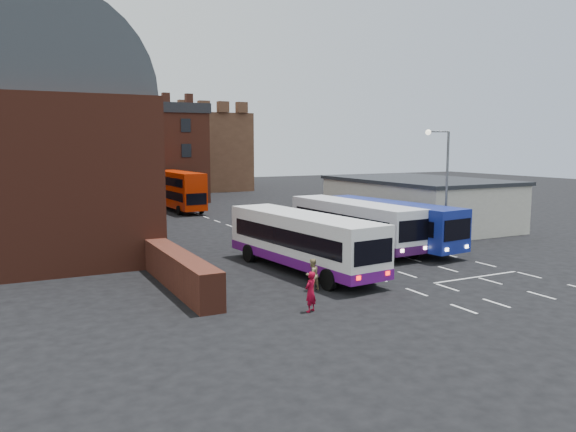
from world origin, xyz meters
name	(u,v)px	position (x,y,z in m)	size (l,w,h in m)	color
ground	(369,275)	(0.00, 0.00, 0.00)	(180.00, 180.00, 0.00)	black
railway_station	(36,139)	(-15.50, 21.00, 7.64)	(12.00, 28.00, 16.00)	#602B1E
forecourt_wall	(180,271)	(-10.20, 2.00, 0.90)	(1.20, 10.00, 1.80)	#602B1E
cream_building	(417,202)	(15.00, 14.00, 2.16)	(10.40, 16.40, 4.25)	beige
brick_terrace	(111,159)	(-6.00, 46.00, 5.50)	(22.00, 10.00, 11.00)	brown
castle_keep	(165,152)	(6.00, 66.00, 6.00)	(22.00, 22.00, 12.00)	brown
bus_white_outbound	(302,238)	(-2.80, 2.69, 1.95)	(4.04, 12.32, 3.30)	white
bus_white_inbound	(354,221)	(3.72, 7.23, 1.93)	(3.60, 12.15, 3.27)	white
bus_blue	(388,221)	(6.00, 6.29, 1.92)	(4.16, 12.18, 3.26)	navy
bus_red_double	(179,190)	(-0.83, 34.55, 2.28)	(3.06, 10.83, 4.29)	#BE1F00
street_lamp	(443,179)	(8.33, 3.52, 4.96)	(1.60, 0.73, 8.22)	#595C60
pedestrian_red	(311,292)	(-6.25, -4.45, 0.89)	(0.65, 0.43, 1.79)	maroon
pedestrian_beige	(312,275)	(-4.42, -1.36, 0.81)	(0.79, 0.61, 1.62)	tan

